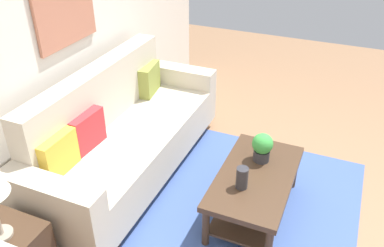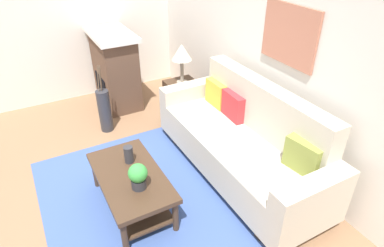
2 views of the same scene
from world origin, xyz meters
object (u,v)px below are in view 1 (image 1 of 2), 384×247
Objects in this scene: coffee_table at (255,185)px; couch at (125,136)px; throw_pillow_crimson at (87,131)px; throw_pillow_olive at (149,79)px; potted_plant_tabletop at (262,147)px; tabletop_vase at (242,178)px; framed_painting at (65,10)px; throw_pillow_mustard at (58,154)px.

couch is at bearing 86.84° from coffee_table.
throw_pillow_crimson is (-0.37, 0.12, 0.25)m from couch.
throw_pillow_olive is 1.54m from potted_plant_tabletop.
tabletop_vase is 0.25× the size of framed_painting.
throw_pillow_crimson reaches higher than potted_plant_tabletop.
throw_pillow_olive reaches higher than potted_plant_tabletop.
throw_pillow_crimson is at bearing 110.07° from potted_plant_tabletop.
throw_pillow_mustard is at bearing 180.00° from throw_pillow_crimson.
throw_pillow_mustard is (-0.75, 0.12, 0.25)m from couch.
throw_pillow_mustard reaches higher than coffee_table.
framed_painting is (0.37, 0.34, 0.90)m from throw_pillow_crimson.
couch is at bearing -170.55° from throw_pillow_olive.
throw_pillow_mustard is at bearing 122.26° from potted_plant_tabletop.
throw_pillow_mustard is 1.50m from throw_pillow_olive.
throw_pillow_crimson is at bearing 180.00° from throw_pillow_olive.
throw_pillow_mustard is 1.00× the size of throw_pillow_crimson.
throw_pillow_crimson is 1.95× the size of tabletop_vase.
tabletop_vase is at bearing -85.63° from throw_pillow_crimson.
tabletop_vase is (-1.02, -1.36, -0.16)m from throw_pillow_olive.
throw_pillow_olive is 1.95× the size of tabletop_vase.
throw_pillow_olive reaches higher than tabletop_vase.
coffee_table is (0.30, -1.43, -0.37)m from throw_pillow_crimson.
throw_pillow_crimson is (0.37, 0.00, 0.00)m from throw_pillow_mustard.
tabletop_vase is at bearing -126.87° from throw_pillow_olive.
framed_painting reaches higher than throw_pillow_crimson.
throw_pillow_mustard and throw_pillow_crimson have the same top height.
throw_pillow_mustard is 1.37× the size of potted_plant_tabletop.
tabletop_vase is 0.71× the size of potted_plant_tabletop.
throw_pillow_mustard is 0.33× the size of coffee_table.
couch is 1.24m from framed_painting.
couch is 9.05× the size of potted_plant_tabletop.
potted_plant_tabletop is 2.03m from framed_painting.
potted_plant_tabletop reaches higher than coffee_table.
framed_painting reaches higher than tabletop_vase.
potted_plant_tabletop is at bearing 4.31° from coffee_table.
coffee_table is at bearing -18.29° from tabletop_vase.
framed_painting is (0.75, 0.34, 0.90)m from throw_pillow_mustard.
throw_pillow_mustard and throw_pillow_olive have the same top height.
framed_painting reaches higher than throw_pillow_olive.
tabletop_vase is 2.02m from framed_painting.
coffee_table is at bearing -92.33° from framed_painting.
framed_painting reaches higher than coffee_table.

